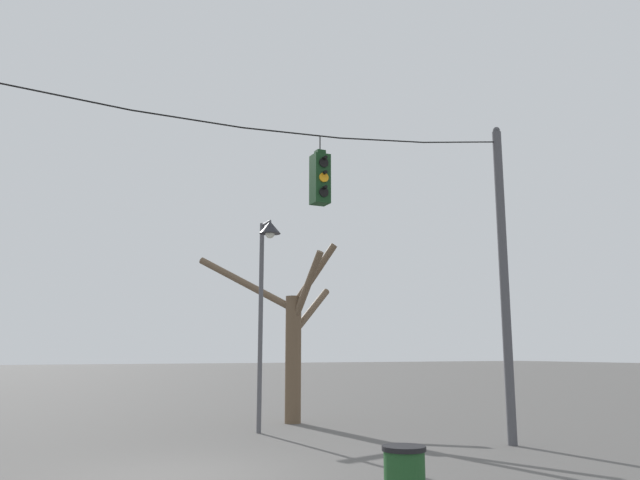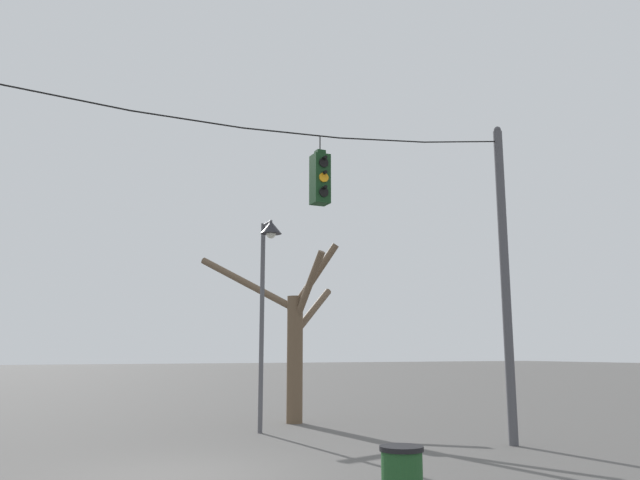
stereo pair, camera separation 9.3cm
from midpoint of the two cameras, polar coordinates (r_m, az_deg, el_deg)
The scene contains 6 objects.
ground_plane at distance 11.35m, azimuth -12.95°, elevation -20.33°, with size 200.00×200.00×0.00m, color #565451.
utility_pole_right at distance 15.10m, azimuth 16.31°, elevation -3.49°, with size 0.21×0.21×7.42m.
span_wire at distance 12.38m, azimuth -12.06°, elevation 11.69°, with size 14.96×0.03×0.68m.
traffic_light_near_right_pole at distance 12.87m, azimuth -0.19°, elevation 5.63°, with size 0.34×0.46×1.45m.
street_lamp at distance 16.42m, azimuth -5.10°, elevation -2.39°, with size 0.56×0.95×5.47m.
bare_tree at distance 18.83m, azimuth -2.80°, elevation -8.49°, with size 3.99×3.56×5.29m.
Camera 1 is at (-2.52, -10.87, 2.05)m, focal length 35.00 mm.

